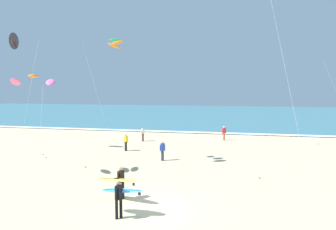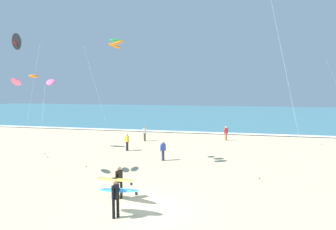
% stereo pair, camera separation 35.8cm
% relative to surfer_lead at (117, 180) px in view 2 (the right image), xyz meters
% --- Properties ---
extents(ground_plane, '(160.00, 160.00, 0.00)m').
position_rel_surfer_lead_xyz_m(ground_plane, '(1.55, -0.79, -1.05)').
color(ground_plane, '#D1BA8E').
extents(ocean_water, '(160.00, 60.00, 0.08)m').
position_rel_surfer_lead_xyz_m(ocean_water, '(1.55, 52.56, -1.01)').
color(ocean_water, teal).
rests_on(ocean_water, ground).
extents(shoreline_foam, '(160.00, 1.26, 0.01)m').
position_rel_surfer_lead_xyz_m(shoreline_foam, '(1.55, 22.86, -0.96)').
color(shoreline_foam, white).
rests_on(shoreline_foam, ocean_water).
extents(surfer_lead, '(2.46, 1.17, 1.71)m').
position_rel_surfer_lead_xyz_m(surfer_lead, '(0.00, 0.00, 0.00)').
color(surfer_lead, black).
rests_on(surfer_lead, ground).
extents(surfer_trailing, '(2.00, 0.97, 1.71)m').
position_rel_surfer_lead_xyz_m(surfer_trailing, '(0.74, -1.72, -0.01)').
color(surfer_trailing, black).
rests_on(surfer_trailing, ground).
extents(kite_delta_charcoal_mid, '(3.91, 1.44, 10.59)m').
position_rel_surfer_lead_xyz_m(kite_delta_charcoal_mid, '(-13.17, 9.07, 8.78)').
color(kite_delta_charcoal_mid, black).
rests_on(kite_delta_charcoal_mid, ground).
extents(kite_arc_emerald_high, '(2.93, 2.38, 9.22)m').
position_rel_surfer_lead_xyz_m(kite_arc_emerald_high, '(-2.61, 6.39, 7.86)').
color(kite_arc_emerald_high, orange).
rests_on(kite_arc_emerald_high, ground).
extents(kite_arc_amber_low, '(3.80, 5.49, 6.54)m').
position_rel_surfer_lead_xyz_m(kite_arc_amber_low, '(-6.72, 2.78, 5.13)').
color(kite_arc_amber_low, pink).
rests_on(kite_arc_amber_low, ground).
extents(bystander_red_top, '(0.45, 0.31, 1.59)m').
position_rel_surfer_lead_xyz_m(bystander_red_top, '(5.15, 18.22, -0.23)').
color(bystander_red_top, '#D8593F').
rests_on(bystander_red_top, ground).
extents(bystander_yellow_top, '(0.46, 0.30, 1.59)m').
position_rel_surfer_lead_xyz_m(bystander_yellow_top, '(-3.62, 10.97, -0.23)').
color(bystander_yellow_top, black).
rests_on(bystander_yellow_top, ground).
extents(bystander_white_top, '(0.31, 0.45, 1.59)m').
position_rel_surfer_lead_xyz_m(bystander_white_top, '(-3.48, 15.91, -0.23)').
color(bystander_white_top, '#4C3D2D').
rests_on(bystander_white_top, ground).
extents(bystander_blue_top, '(0.38, 0.37, 1.59)m').
position_rel_surfer_lead_xyz_m(bystander_blue_top, '(0.42, 8.21, -0.23)').
color(bystander_blue_top, '#2D334C').
rests_on(bystander_blue_top, ground).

